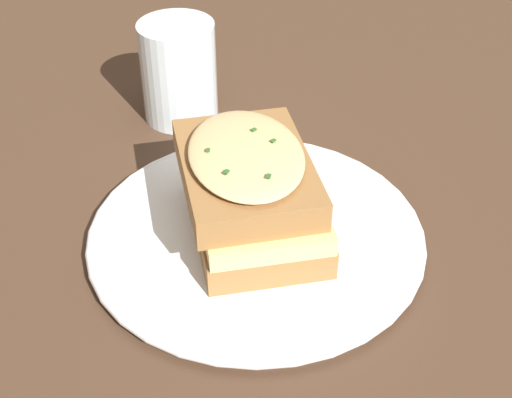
% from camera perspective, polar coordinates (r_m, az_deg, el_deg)
% --- Properties ---
extents(ground_plane, '(2.40, 2.40, 0.00)m').
position_cam_1_polar(ground_plane, '(0.55, -2.04, -3.47)').
color(ground_plane, '#473021').
extents(dinner_plate, '(0.26, 0.26, 0.01)m').
position_cam_1_polar(dinner_plate, '(0.55, -0.00, -2.88)').
color(dinner_plate, white).
rests_on(dinner_plate, ground_plane).
extents(sandwich, '(0.12, 0.15, 0.07)m').
position_cam_1_polar(sandwich, '(0.52, -0.28, 0.51)').
color(sandwich, olive).
rests_on(sandwich, dinner_plate).
extents(water_glass, '(0.07, 0.07, 0.10)m').
position_cam_1_polar(water_glass, '(0.68, -6.20, 10.10)').
color(water_glass, silver).
rests_on(water_glass, ground_plane).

